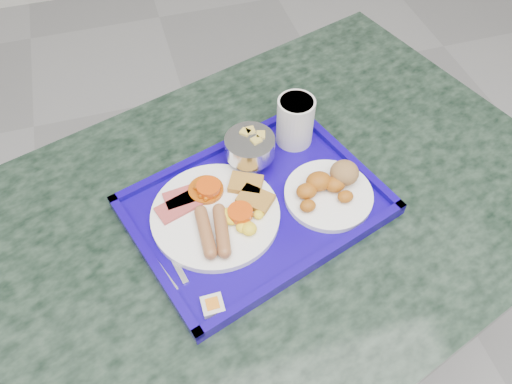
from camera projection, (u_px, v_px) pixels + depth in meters
table at (263, 259)px, 1.12m from camera, size 1.40×1.14×0.76m
tray at (256, 207)px, 0.96m from camera, size 0.54×0.46×0.03m
main_plate at (218, 213)px, 0.93m from camera, size 0.24×0.24×0.04m
bread_plate at (330, 188)px, 0.95m from camera, size 0.17×0.17×0.06m
fruit_bowl at (250, 147)px, 0.98m from camera, size 0.10×0.10×0.07m
juice_cup at (295, 120)px, 1.01m from camera, size 0.08×0.08×0.11m
spoon at (172, 223)px, 0.92m from camera, size 0.06×0.18×0.01m
knife at (152, 258)px, 0.88m from camera, size 0.07×0.15×0.00m
jam_packet at (213, 305)px, 0.82m from camera, size 0.04×0.04×0.01m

